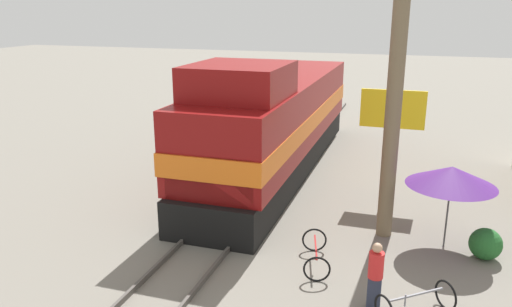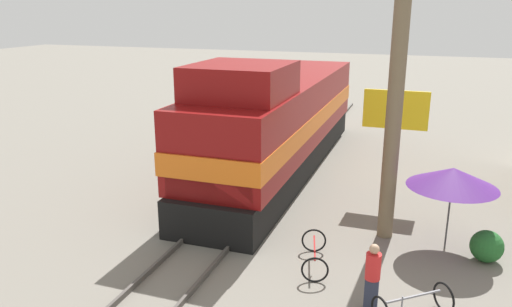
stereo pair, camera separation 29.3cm
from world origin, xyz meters
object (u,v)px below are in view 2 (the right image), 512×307
object	(u,v)px
locomotive	(278,123)
utility_pole	(397,77)
person_bystander	(373,275)
billboard_sign	(395,117)
vendor_umbrella	(453,177)
bicycle	(413,304)
bicycle_spare	(314,254)

from	to	relation	value
locomotive	utility_pole	xyz separation A→B (m)	(4.76, -4.66, 2.67)
locomotive	person_bystander	xyz separation A→B (m)	(4.82, -8.65, -1.21)
billboard_sign	person_bystander	distance (m)	7.59
vendor_umbrella	bicycle	xyz separation A→B (m)	(-0.74, -3.79, -1.76)
utility_pole	vendor_umbrella	size ratio (longest dim) A/B	3.85
vendor_umbrella	person_bystander	xyz separation A→B (m)	(-1.64, -3.73, -1.25)
locomotive	billboard_sign	size ratio (longest dim) A/B	3.94
person_bystander	bicycle	bearing A→B (deg)	-3.77
utility_pole	bicycle_spare	distance (m)	5.30
person_bystander	bicycle	size ratio (longest dim) A/B	0.92
billboard_sign	locomotive	bearing A→B (deg)	163.75
locomotive	bicycle_spare	world-z (taller)	locomotive
billboard_sign	bicycle_spare	xyz separation A→B (m)	(-1.43, -5.82, -2.57)
person_bystander	vendor_umbrella	bearing A→B (deg)	66.29
locomotive	bicycle	distance (m)	10.56
bicycle_spare	vendor_umbrella	bearing A→B (deg)	20.76
vendor_umbrella	bicycle_spare	world-z (taller)	vendor_umbrella
bicycle_spare	utility_pole	bearing A→B (deg)	44.07
billboard_sign	bicycle	world-z (taller)	billboard_sign
vendor_umbrella	billboard_sign	xyz separation A→B (m)	(-1.85, 3.57, 0.81)
billboard_sign	bicycle	bearing A→B (deg)	-81.43
utility_pole	billboard_sign	xyz separation A→B (m)	(-0.15, 3.31, -1.82)
locomotive	vendor_umbrella	bearing A→B (deg)	-37.29
locomotive	bicycle	size ratio (longest dim) A/B	8.64
vendor_umbrella	locomotive	bearing A→B (deg)	142.71
utility_pole	billboard_sign	distance (m)	3.78
vendor_umbrella	bicycle	bearing A→B (deg)	-101.00
person_bystander	bicycle_spare	world-z (taller)	person_bystander
vendor_umbrella	person_bystander	size ratio (longest dim) A/B	1.51
vendor_umbrella	bicycle_spare	xyz separation A→B (m)	(-3.28, -2.25, -1.76)
utility_pole	locomotive	bearing A→B (deg)	135.64
billboard_sign	bicycle_spare	world-z (taller)	billboard_sign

